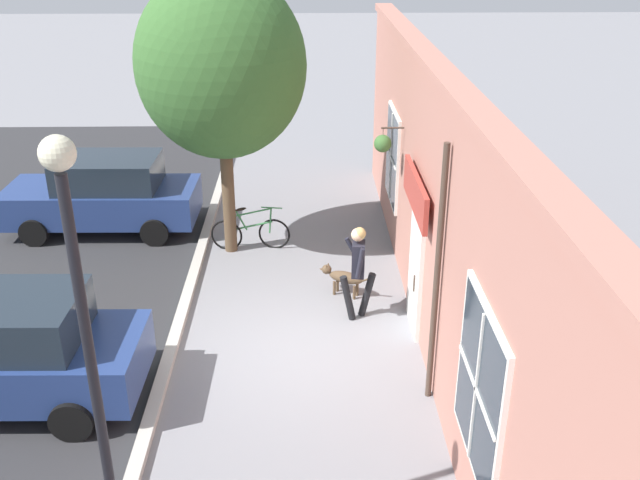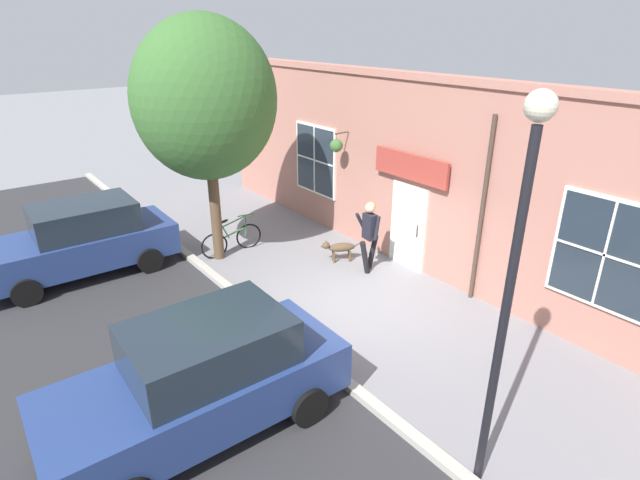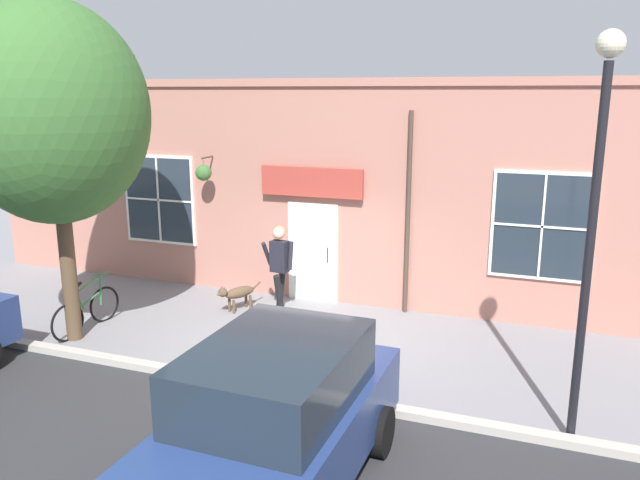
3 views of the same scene
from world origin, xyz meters
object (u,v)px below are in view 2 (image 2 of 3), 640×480
(dog_on_leash, at_px, (339,248))
(parked_car_mid_block, at_px, (202,378))
(street_lamp, at_px, (515,258))
(leaning_bicycle, at_px, (232,239))
(street_tree_by_curb, at_px, (207,104))
(pedestrian_walking, at_px, (370,230))
(parked_car_nearest_curb, at_px, (81,240))

(dog_on_leash, distance_m, parked_car_mid_block, 6.15)
(dog_on_leash, bearing_deg, street_lamp, 65.89)
(dog_on_leash, bearing_deg, leaning_bicycle, -48.24)
(dog_on_leash, distance_m, street_tree_by_curb, 4.69)
(pedestrian_walking, relative_size, dog_on_leash, 1.77)
(leaning_bicycle, relative_size, parked_car_mid_block, 0.40)
(dog_on_leash, relative_size, leaning_bicycle, 0.58)
(pedestrian_walking, distance_m, dog_on_leash, 1.13)
(dog_on_leash, xyz_separation_m, parked_car_nearest_curb, (5.30, -3.24, 0.50))
(street_tree_by_curb, bearing_deg, dog_on_leash, 138.59)
(street_tree_by_curb, xyz_separation_m, parked_car_nearest_curb, (2.98, -1.20, -3.03))
(leaning_bicycle, relative_size, street_lamp, 0.35)
(leaning_bicycle, xyz_separation_m, street_lamp, (0.90, 8.40, 2.89))
(dog_on_leash, height_order, street_lamp, street_lamp)
(parked_car_mid_block, bearing_deg, parked_car_nearest_curb, -89.46)
(pedestrian_walking, relative_size, street_lamp, 0.36)
(pedestrian_walking, xyz_separation_m, street_tree_by_curb, (2.53, -2.90, 2.82))
(pedestrian_walking, height_order, leaning_bicycle, pedestrian_walking)
(parked_car_nearest_curb, bearing_deg, street_tree_by_curb, 158.07)
(pedestrian_walking, distance_m, street_lamp, 6.57)
(pedestrian_walking, height_order, parked_car_nearest_curb, pedestrian_walking)
(street_tree_by_curb, relative_size, parked_car_mid_block, 1.35)
(pedestrian_walking, bearing_deg, street_lamp, 60.87)
(pedestrian_walking, bearing_deg, leaning_bicycle, -54.68)
(dog_on_leash, relative_size, parked_car_mid_block, 0.23)
(dog_on_leash, bearing_deg, parked_car_mid_block, 31.28)
(parked_car_nearest_curb, bearing_deg, leaning_bicycle, 161.88)
(street_lamp, bearing_deg, leaning_bicycle, -96.11)
(street_lamp, bearing_deg, street_tree_by_curb, -93.34)
(dog_on_leash, distance_m, leaning_bicycle, 2.86)
(parked_car_nearest_curb, relative_size, street_lamp, 0.86)
(street_tree_by_curb, height_order, street_lamp, street_tree_by_curb)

